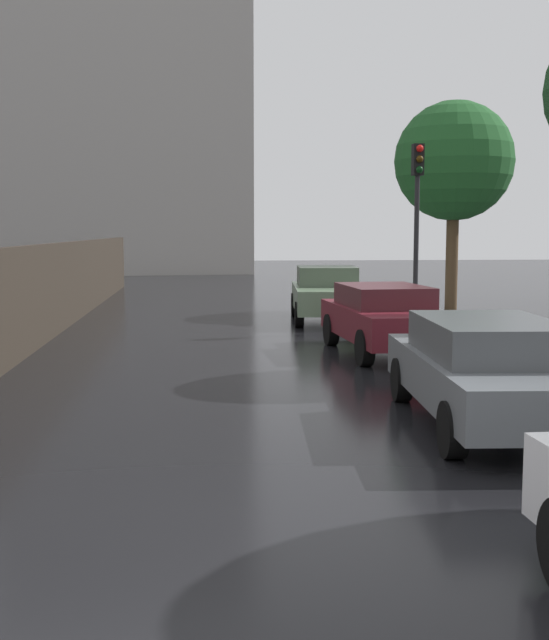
{
  "coord_description": "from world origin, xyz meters",
  "views": [
    {
      "loc": [
        -0.82,
        -5.64,
        2.44
      ],
      "look_at": [
        0.27,
        6.47,
        1.09
      ],
      "focal_mm": 45.34,
      "sensor_mm": 36.0,
      "label": 1
    }
  ],
  "objects": [
    {
      "name": "ground",
      "position": [
        0.0,
        0.0,
        0.0
      ],
      "size": [
        120.0,
        120.0,
        0.0
      ],
      "primitive_type": "plane",
      "color": "black"
    },
    {
      "name": "car_green_mid_road",
      "position": [
        2.55,
        15.93,
        0.75
      ],
      "size": [
        2.11,
        4.38,
        1.47
      ],
      "rotation": [
        0.0,
        0.0,
        -0.08
      ],
      "color": "slate",
      "rests_on": "ground"
    },
    {
      "name": "car_maroon_far_ahead",
      "position": [
        2.79,
        10.02,
        0.73
      ],
      "size": [
        2.02,
        4.22,
        1.36
      ],
      "rotation": [
        0.0,
        0.0,
        0.07
      ],
      "color": "maroon",
      "rests_on": "ground"
    },
    {
      "name": "car_grey_behind_camera",
      "position": [
        2.74,
        4.05,
        0.72
      ],
      "size": [
        2.04,
        4.53,
        1.34
      ],
      "rotation": [
        0.0,
        0.0,
        -0.06
      ],
      "color": "slate",
      "rests_on": "ground"
    },
    {
      "name": "traffic_light",
      "position": [
        4.39,
        13.7,
        3.17
      ],
      "size": [
        0.26,
        0.39,
        4.37
      ],
      "color": "black",
      "rests_on": "sidewalk_strip"
    },
    {
      "name": "street_tree_far",
      "position": [
        6.73,
        18.28,
        4.48
      ],
      "size": [
        3.56,
        3.56,
        6.29
      ],
      "color": "#4C3823",
      "rests_on": "ground"
    },
    {
      "name": "distant_tower",
      "position": [
        -5.56,
        41.29,
        9.85
      ],
      "size": [
        15.29,
        7.69,
        19.7
      ],
      "color": "#9E9993",
      "rests_on": "ground"
    }
  ]
}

